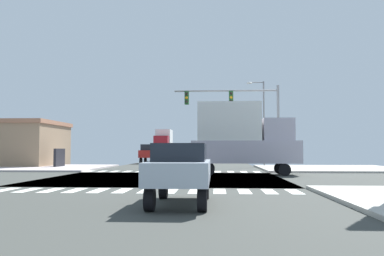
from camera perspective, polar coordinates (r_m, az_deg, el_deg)
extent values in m
cube|color=#3A3C38|center=(24.11, -4.07, -7.15)|extent=(14.00, 90.00, 0.05)
cube|color=#3A3C38|center=(24.11, -4.07, -7.15)|extent=(90.00, 12.00, 0.05)
cube|color=#B2ADA3|center=(37.23, 18.84, -5.42)|extent=(12.00, 12.00, 0.14)
cube|color=#B2A7A8|center=(39.32, -20.93, -5.24)|extent=(12.00, 12.00, 0.14)
cube|color=white|center=(18.83, -24.92, -7.93)|extent=(0.50, 2.00, 0.01)
cube|color=white|center=(18.39, -22.15, -8.12)|extent=(0.50, 2.00, 0.01)
cube|color=white|center=(17.98, -19.24, -8.29)|extent=(0.50, 2.00, 0.01)
cube|color=white|center=(17.63, -16.20, -8.45)|extent=(0.50, 2.00, 0.01)
cube|color=white|center=(17.32, -13.05, -8.59)|extent=(0.50, 2.00, 0.01)
cube|color=white|center=(17.07, -9.79, -8.70)|extent=(0.50, 2.00, 0.01)
cube|color=white|center=(16.87, -6.44, -8.79)|extent=(0.50, 2.00, 0.01)
cube|color=white|center=(16.74, -3.02, -8.86)|extent=(0.50, 2.00, 0.01)
cube|color=white|center=(16.66, 0.44, -8.89)|extent=(0.50, 2.00, 0.01)
cube|color=white|center=(16.64, 3.92, -8.89)|extent=(0.50, 2.00, 0.01)
cube|color=white|center=(16.68, 7.40, -8.86)|extent=(0.50, 2.00, 0.01)
cube|color=white|center=(16.78, 10.85, -8.79)|extent=(0.50, 2.00, 0.01)
cube|color=white|center=(16.93, 14.25, -8.70)|extent=(0.50, 2.00, 0.01)
cube|color=white|center=(32.71, -14.27, -5.95)|extent=(0.50, 2.00, 0.01)
cube|color=white|center=(32.42, -12.57, -5.99)|extent=(0.50, 2.00, 0.01)
cube|color=white|center=(32.16, -10.85, -6.04)|extent=(0.50, 2.00, 0.01)
cube|color=white|center=(31.93, -9.10, -6.07)|extent=(0.50, 2.00, 0.01)
cube|color=white|center=(31.74, -7.33, -6.11)|extent=(0.50, 2.00, 0.01)
cube|color=white|center=(31.57, -5.53, -6.13)|extent=(0.50, 2.00, 0.01)
cube|color=white|center=(31.43, -3.72, -6.15)|extent=(0.50, 2.00, 0.01)
cube|color=white|center=(31.32, -1.89, -6.17)|extent=(0.50, 2.00, 0.01)
cube|color=white|center=(31.25, -0.06, -6.18)|extent=(0.50, 2.00, 0.01)
cube|color=white|center=(31.21, 1.79, -6.18)|extent=(0.50, 2.00, 0.01)
cube|color=white|center=(31.20, 3.63, -6.18)|extent=(0.50, 2.00, 0.01)
cube|color=white|center=(31.22, 5.48, -6.17)|extent=(0.50, 2.00, 0.01)
cube|color=white|center=(31.27, 7.32, -6.15)|extent=(0.50, 2.00, 0.01)
cube|color=white|center=(31.36, 9.16, -6.13)|extent=(0.50, 2.00, 0.01)
cylinder|color=gray|center=(31.54, 12.10, -0.04)|extent=(0.20, 0.20, 6.66)
cylinder|color=gray|center=(31.47, 4.80, 5.27)|extent=(7.99, 0.14, 0.14)
cube|color=#1E5123|center=(31.41, 5.54, 4.27)|extent=(0.32, 0.40, 1.00)
sphere|color=black|center=(31.21, 5.55, 4.90)|extent=(0.22, 0.22, 0.22)
sphere|color=orange|center=(31.17, 5.56, 4.33)|extent=(0.22, 0.22, 0.22)
sphere|color=black|center=(31.13, 5.56, 3.77)|extent=(0.22, 0.22, 0.22)
cube|color=#1E5123|center=(31.46, -0.74, 4.25)|extent=(0.32, 0.40, 1.00)
sphere|color=black|center=(31.26, -0.78, 4.87)|extent=(0.22, 0.22, 0.22)
sphere|color=orange|center=(31.22, -0.78, 4.30)|extent=(0.22, 0.22, 0.22)
sphere|color=black|center=(31.18, -0.78, 3.74)|extent=(0.22, 0.22, 0.22)
cylinder|color=gray|center=(40.96, 10.13, 0.59)|extent=(0.16, 0.16, 8.56)
cylinder|color=gray|center=(41.36, 9.11, 6.38)|extent=(1.40, 0.10, 0.10)
ellipsoid|color=silver|center=(41.29, 8.13, 6.32)|extent=(0.60, 0.32, 0.20)
cube|color=black|center=(39.55, -18.22, -4.08)|extent=(0.24, 2.20, 1.80)
cylinder|color=black|center=(48.33, -5.40, -4.64)|extent=(0.26, 0.74, 0.74)
cylinder|color=black|center=(48.59, -7.23, -4.62)|extent=(0.26, 0.74, 0.74)
cylinder|color=black|center=(51.42, -4.87, -4.55)|extent=(0.26, 0.74, 0.74)
cylinder|color=black|center=(51.67, -6.59, -4.53)|extent=(0.26, 0.74, 0.74)
cube|color=maroon|center=(49.98, -6.01, -3.66)|extent=(1.96, 4.60, 0.88)
cube|color=black|center=(49.98, -6.00, -2.74)|extent=(1.69, 3.22, 0.72)
cylinder|color=black|center=(14.15, -4.06, -8.54)|extent=(0.26, 0.68, 0.68)
cylinder|color=black|center=(14.04, 1.84, -8.59)|extent=(0.26, 0.68, 0.68)
cylinder|color=black|center=(11.28, -5.99, -9.93)|extent=(0.26, 0.68, 0.68)
cylinder|color=black|center=(11.14, 1.45, -10.03)|extent=(0.26, 0.68, 0.68)
cube|color=#AAB5C3|center=(12.58, -1.63, -6.17)|extent=(1.80, 4.30, 0.66)
cube|color=black|center=(12.56, -1.63, -3.44)|extent=(1.55, 2.24, 0.54)
cylinder|color=black|center=(28.69, 12.30, -5.59)|extent=(0.80, 0.26, 0.80)
cylinder|color=black|center=(26.79, 12.94, -5.77)|extent=(0.80, 0.26, 0.80)
cylinder|color=black|center=(28.34, 2.42, -5.69)|extent=(0.80, 0.26, 0.80)
cylinder|color=black|center=(26.42, 2.36, -5.88)|extent=(0.80, 0.26, 0.80)
cube|color=#B5ADBE|center=(27.42, 7.52, -3.37)|extent=(7.20, 2.40, 1.49)
cube|color=white|center=(27.43, 5.24, 0.85)|extent=(4.18, 2.30, 2.56)
cube|color=#B5ADBE|center=(27.70, 11.96, -0.25)|extent=(2.02, 2.11, 1.49)
cylinder|color=black|center=(60.26, -3.49, -4.31)|extent=(0.26, 0.80, 0.80)
cylinder|color=black|center=(60.51, -5.30, -4.30)|extent=(0.26, 0.80, 0.80)
cylinder|color=black|center=(65.12, -2.98, -4.22)|extent=(0.26, 0.80, 0.80)
cylinder|color=black|center=(65.36, -4.66, -4.21)|extent=(0.26, 0.80, 0.80)
cube|color=maroon|center=(62.79, -4.09, -3.22)|extent=(2.40, 7.20, 1.49)
cube|color=white|center=(63.89, -3.96, -1.40)|extent=(2.30, 4.18, 2.56)
cube|color=maroon|center=(60.67, -4.35, -1.82)|extent=(2.11, 2.02, 1.49)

